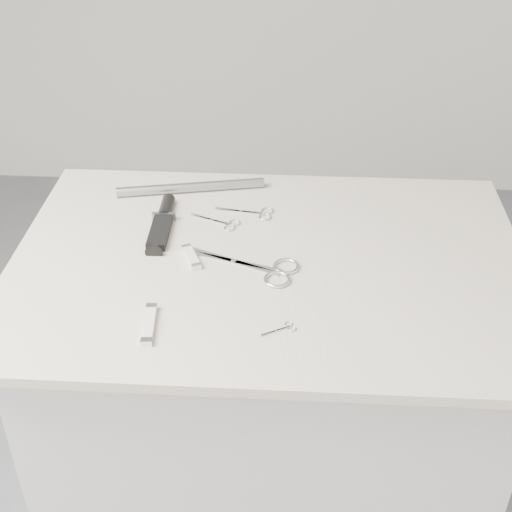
# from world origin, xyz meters

# --- Properties ---
(plinth) EXTENTS (0.90, 0.60, 0.90)m
(plinth) POSITION_xyz_m (0.00, 0.00, 0.45)
(plinth) COLOR silver
(plinth) RESTS_ON ground
(display_board) EXTENTS (1.00, 0.70, 0.02)m
(display_board) POSITION_xyz_m (0.00, 0.00, 0.91)
(display_board) COLOR beige
(display_board) RESTS_ON plinth
(large_shears) EXTENTS (0.22, 0.13, 0.01)m
(large_shears) POSITION_xyz_m (-0.01, -0.03, 0.92)
(large_shears) COLOR silver
(large_shears) RESTS_ON display_board
(embroidery_scissors_a) EXTENTS (0.13, 0.05, 0.00)m
(embroidery_scissors_a) POSITION_xyz_m (-0.04, 0.17, 0.92)
(embroidery_scissors_a) COLOR silver
(embroidery_scissors_a) RESTS_ON display_board
(embroidery_scissors_b) EXTENTS (0.11, 0.07, 0.00)m
(embroidery_scissors_b) POSITION_xyz_m (-0.10, 0.13, 0.92)
(embroidery_scissors_b) COLOR silver
(embroidery_scissors_b) RESTS_ON display_board
(tiny_scissors) EXTENTS (0.06, 0.04, 0.00)m
(tiny_scissors) POSITION_xyz_m (0.03, -0.21, 0.92)
(tiny_scissors) COLOR silver
(tiny_scissors) RESTS_ON display_board
(sheathed_knife) EXTENTS (0.04, 0.20, 0.02)m
(sheathed_knife) POSITION_xyz_m (-0.23, 0.12, 0.93)
(sheathed_knife) COLOR black
(sheathed_knife) RESTS_ON display_board
(pocket_knife_a) EXTENTS (0.03, 0.10, 0.01)m
(pocket_knife_a) POSITION_xyz_m (-0.19, -0.21, 0.93)
(pocket_knife_a) COLOR silver
(pocket_knife_a) RESTS_ON display_board
(pocket_knife_b) EXTENTS (0.05, 0.08, 0.01)m
(pocket_knife_b) POSITION_xyz_m (-0.15, -0.01, 0.93)
(pocket_knife_b) COLOR silver
(pocket_knife_b) RESTS_ON display_board
(metal_rail) EXTENTS (0.33, 0.09, 0.02)m
(metal_rail) POSITION_xyz_m (-0.19, 0.26, 0.93)
(metal_rail) COLOR gray
(metal_rail) RESTS_ON display_board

